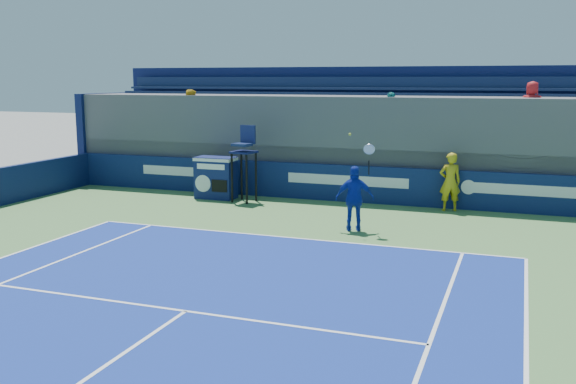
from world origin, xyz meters
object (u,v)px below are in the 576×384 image
(tennis_player, at_px, (355,198))
(ball_person, at_px, (450,182))
(umpire_chair, at_px, (244,155))
(match_clock, at_px, (216,177))

(tennis_player, bearing_deg, ball_person, 59.69)
(umpire_chair, height_order, tennis_player, tennis_player)
(match_clock, bearing_deg, umpire_chair, -10.20)
(umpire_chair, bearing_deg, match_clock, 169.80)
(match_clock, relative_size, tennis_player, 0.54)
(ball_person, bearing_deg, tennis_player, 39.88)
(match_clock, relative_size, umpire_chair, 0.56)
(match_clock, height_order, umpire_chair, umpire_chair)
(match_clock, bearing_deg, ball_person, 4.24)
(ball_person, relative_size, match_clock, 1.27)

